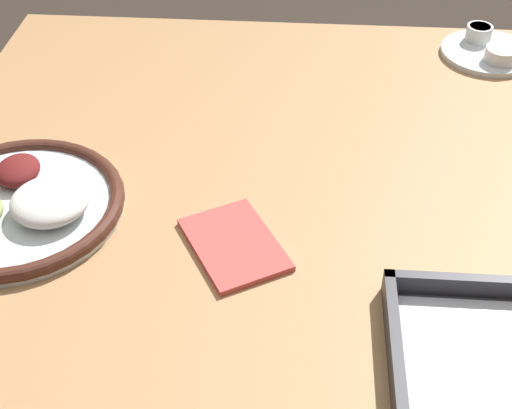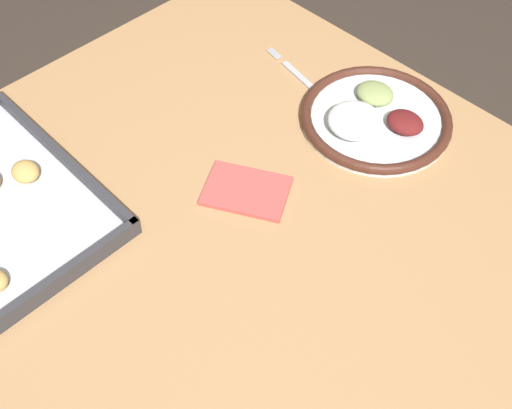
{
  "view_description": "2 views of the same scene",
  "coord_description": "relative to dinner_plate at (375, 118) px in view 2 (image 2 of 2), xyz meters",
  "views": [
    {
      "loc": [
        0.67,
        0.05,
        1.37
      ],
      "look_at": [
        -0.0,
        0.0,
        0.79
      ],
      "focal_mm": 50.0,
      "sensor_mm": 36.0,
      "label": 1
    },
    {
      "loc": [
        -0.42,
        0.41,
        1.54
      ],
      "look_at": [
        -0.0,
        0.0,
        0.79
      ],
      "focal_mm": 42.0,
      "sensor_mm": 36.0,
      "label": 2
    }
  ],
  "objects": [
    {
      "name": "ground_plane",
      "position": [
        0.0,
        0.31,
        -0.77
      ],
      "size": [
        8.0,
        8.0,
        0.0
      ],
      "primitive_type": "plane",
      "color": "#382D26"
    },
    {
      "name": "dining_table",
      "position": [
        0.0,
        0.31,
        -0.12
      ],
      "size": [
        1.13,
        0.96,
        0.76
      ],
      "color": "#AD7F51",
      "rests_on": "ground_plane"
    },
    {
      "name": "dinner_plate",
      "position": [
        0.0,
        0.0,
        0.0
      ],
      "size": [
        0.28,
        0.28,
        0.05
      ],
      "color": "silver",
      "rests_on": "dining_table"
    },
    {
      "name": "fork",
      "position": [
        0.18,
        0.01,
        -0.01
      ],
      "size": [
        0.19,
        0.05,
        0.0
      ],
      "rotation": [
        0.0,
        0.0,
        -0.18
      ],
      "color": "#B2B2B7",
      "rests_on": "dining_table"
    },
    {
      "name": "napkin",
      "position": [
        0.05,
        0.28,
        -0.01
      ],
      "size": [
        0.17,
        0.15,
        0.01
      ],
      "color": "#CC4C47",
      "rests_on": "dining_table"
    }
  ]
}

